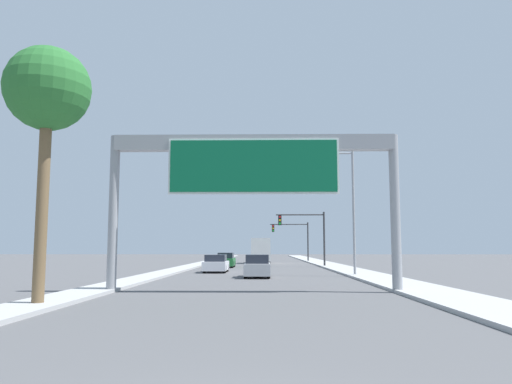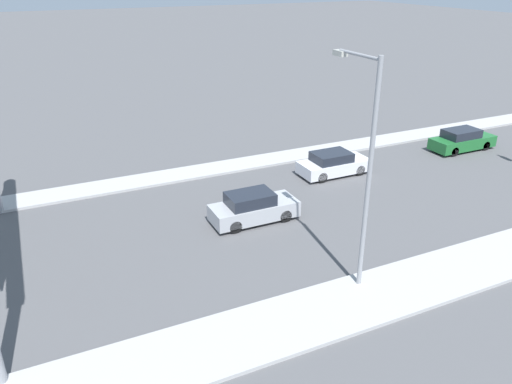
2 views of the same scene
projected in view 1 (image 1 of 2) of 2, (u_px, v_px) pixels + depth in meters
sidewalk_right at (321, 263)px, 63.98m from camera, size 3.00×120.00×0.15m
median_strip_left at (205, 263)px, 64.25m from camera, size 2.00×120.00×0.15m
sign_gantry at (254, 166)px, 22.90m from camera, size 13.34×0.73×7.18m
car_mid_left at (216, 264)px, 40.83m from camera, size 1.84×4.34×1.44m
car_near_right at (257, 267)px, 33.83m from camera, size 1.72×4.34×1.54m
car_near_center at (226, 260)px, 51.28m from camera, size 1.71×4.67×1.50m
truck_box_primary at (261, 251)px, 64.79m from camera, size 2.39×7.46×3.22m
traffic_light_near_intersection at (308, 229)px, 52.54m from camera, size 5.16×0.32×5.77m
traffic_light_mid_block at (295, 234)px, 72.41m from camera, size 5.59×0.32×5.69m
palm_tree_foreground at (48, 93)px, 17.68m from camera, size 3.00×3.00×9.13m
street_lamp_right at (349, 202)px, 35.61m from camera, size 2.71×0.28×8.94m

